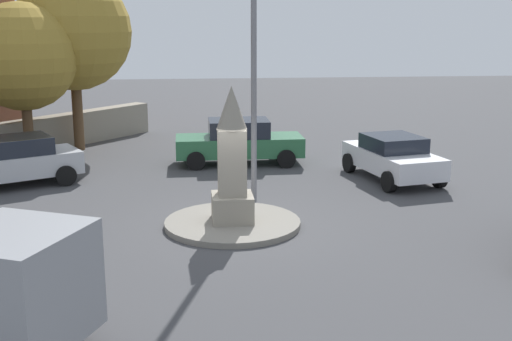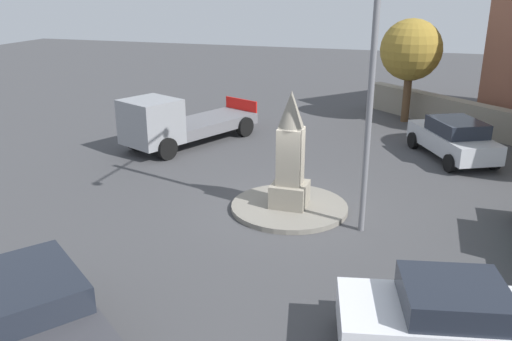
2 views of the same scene
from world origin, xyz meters
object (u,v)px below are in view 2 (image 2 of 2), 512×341
at_px(car_white_passing, 451,319).
at_px(truck_grey_waiting, 176,123).
at_px(tree_far_corner, 411,50).
at_px(car_dark_grey_near_island, 34,309).
at_px(monument, 290,156).
at_px(streetlamp, 376,25).
at_px(car_silver_parked_left, 453,138).

height_order(car_white_passing, truck_grey_waiting, truck_grey_waiting).
xyz_separation_m(car_white_passing, tree_far_corner, (17.29, 1.57, 2.59)).
bearing_deg(car_white_passing, car_dark_grey_near_island, 105.09).
xyz_separation_m(monument, streetlamp, (-0.76, -2.17, 3.69)).
height_order(monument, tree_far_corner, tree_far_corner).
distance_m(truck_grey_waiting, tree_far_corner, 11.38).
relative_size(car_white_passing, truck_grey_waiting, 0.67).
relative_size(car_silver_parked_left, truck_grey_waiting, 0.72).
bearing_deg(car_silver_parked_left, car_white_passing, 178.06).
bearing_deg(truck_grey_waiting, monument, -128.85).
height_order(car_dark_grey_near_island, truck_grey_waiting, truck_grey_waiting).
height_order(monument, car_silver_parked_left, monument).
bearing_deg(tree_far_corner, streetlamp, 177.66).
xyz_separation_m(monument, tree_far_corner, (11.85, -2.69, 1.69)).
bearing_deg(car_dark_grey_near_island, monument, -21.34).
bearing_deg(tree_far_corner, car_white_passing, -174.83).
distance_m(car_silver_parked_left, car_white_passing, 11.94).
xyz_separation_m(car_dark_grey_near_island, car_silver_parked_left, (13.86, -7.54, 0.04)).
height_order(car_white_passing, tree_far_corner, tree_far_corner).
distance_m(monument, streetlamp, 4.35).
distance_m(monument, car_white_passing, 6.96).
relative_size(monument, car_white_passing, 0.81).
relative_size(car_dark_grey_near_island, truck_grey_waiting, 0.71).
bearing_deg(car_dark_grey_near_island, streetlamp, -37.41).
bearing_deg(streetlamp, car_dark_grey_near_island, 142.59).
height_order(car_dark_grey_near_island, tree_far_corner, tree_far_corner).
distance_m(car_white_passing, truck_grey_waiting, 14.34).
height_order(car_dark_grey_near_island, car_white_passing, car_white_passing).
bearing_deg(car_dark_grey_near_island, tree_far_corner, -16.15).
bearing_deg(car_dark_grey_near_island, car_silver_parked_left, -28.53).
bearing_deg(truck_grey_waiting, tree_far_corner, -50.19).
bearing_deg(truck_grey_waiting, streetlamp, -124.31).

